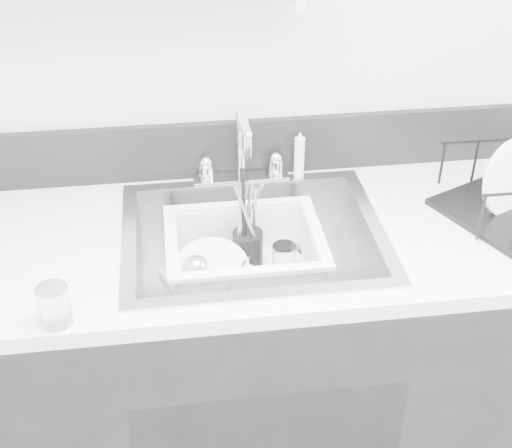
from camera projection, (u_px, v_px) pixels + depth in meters
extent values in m
cube|color=silver|center=(237.00, 41.00, 1.78)|extent=(3.50, 0.02, 2.60)
cube|color=black|center=(254.00, 372.00, 2.02)|extent=(3.20, 0.62, 0.88)
cube|color=silver|center=(253.00, 240.00, 1.76)|extent=(3.20, 0.62, 0.04)
cube|color=black|center=(239.00, 148.00, 1.95)|extent=(3.20, 0.02, 0.16)
cube|color=silver|center=(241.00, 178.00, 1.95)|extent=(0.26, 0.06, 0.02)
cylinder|color=silver|center=(206.00, 172.00, 1.93)|extent=(0.04, 0.04, 0.05)
cylinder|color=silver|center=(276.00, 168.00, 1.95)|extent=(0.04, 0.04, 0.05)
cylinder|color=silver|center=(241.00, 145.00, 1.90)|extent=(0.02, 0.02, 0.20)
cylinder|color=silver|center=(244.00, 122.00, 1.78)|extent=(0.02, 0.15, 0.02)
cylinder|color=white|center=(299.00, 155.00, 1.94)|extent=(0.03, 0.03, 0.14)
cylinder|color=white|center=(216.00, 284.00, 1.82)|extent=(0.21, 0.21, 0.01)
cylinder|color=white|center=(218.00, 278.00, 1.81)|extent=(0.20, 0.20, 0.01)
cylinder|color=white|center=(212.00, 270.00, 1.79)|extent=(0.24, 0.23, 0.08)
cylinder|color=black|center=(248.00, 248.00, 1.87)|extent=(0.08, 0.08, 0.10)
cylinder|color=silver|center=(243.00, 218.00, 1.83)|extent=(0.01, 0.05, 0.20)
cylinder|color=silver|center=(253.00, 224.00, 1.82)|extent=(0.02, 0.04, 0.18)
cylinder|color=black|center=(243.00, 213.00, 1.81)|extent=(0.01, 0.06, 0.22)
cylinder|color=white|center=(284.00, 260.00, 1.84)|extent=(0.08, 0.08, 0.09)
cylinder|color=white|center=(54.00, 306.00, 1.45)|extent=(0.07, 0.07, 0.09)
imported|color=white|center=(297.00, 296.00, 1.76)|extent=(0.13, 0.13, 0.03)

